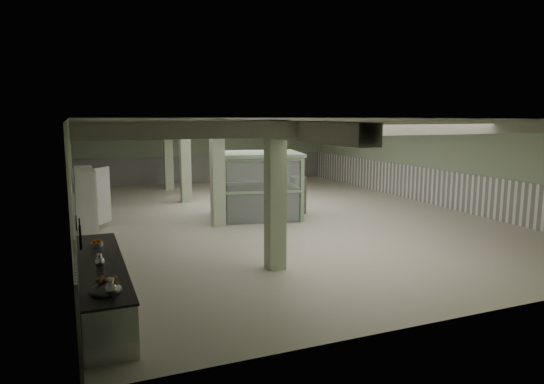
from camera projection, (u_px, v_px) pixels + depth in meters
name	position (u px, v px, depth m)	size (l,w,h in m)	color
floor	(275.00, 215.00, 18.27)	(20.00, 20.00, 0.00)	silver
ceiling	(275.00, 118.00, 17.71)	(14.00, 20.00, 0.02)	silver
wall_back	(206.00, 150.00, 27.13)	(14.00, 0.02, 3.60)	#8EA181
wall_front	(486.00, 220.00, 8.85)	(14.00, 0.02, 3.60)	#8EA181
wall_left	(72.00, 176.00, 15.36)	(0.02, 20.00, 3.60)	#8EA181
wall_right	(427.00, 161.00, 20.61)	(0.02, 20.00, 3.60)	#8EA181
wainscot_left	(75.00, 208.00, 15.54)	(0.05, 19.90, 1.50)	white
wainscot_right	(425.00, 185.00, 20.77)	(0.05, 19.90, 1.50)	white
wainscot_back	(207.00, 169.00, 27.27)	(13.90, 0.05, 1.50)	white
girder	(209.00, 125.00, 16.81)	(0.45, 19.90, 0.40)	beige
beam_a	(403.00, 128.00, 10.88)	(13.90, 0.35, 0.32)	beige
beam_b	(346.00, 126.00, 13.17)	(13.90, 0.35, 0.32)	beige
beam_c	(305.00, 124.00, 15.45)	(13.90, 0.35, 0.32)	beige
beam_d	(275.00, 123.00, 17.74)	(13.90, 0.35, 0.32)	beige
beam_e	(252.00, 122.00, 20.02)	(13.90, 0.35, 0.32)	beige
beam_f	(233.00, 122.00, 22.31)	(13.90, 0.35, 0.32)	beige
beam_g	(218.00, 121.00, 24.59)	(13.90, 0.35, 0.32)	beige
column_a	(275.00, 196.00, 11.57)	(0.42, 0.42, 3.60)	beige
column_b	(217.00, 173.00, 16.14)	(0.42, 0.42, 3.60)	beige
column_c	(185.00, 161.00, 20.71)	(0.42, 0.42, 3.60)	beige
column_d	(168.00, 154.00, 24.36)	(0.42, 0.42, 3.60)	beige
hook_rail	(76.00, 222.00, 8.44)	(0.02, 0.02, 1.20)	black
pendant_front	(361.00, 139.00, 13.41)	(0.44, 0.44, 0.22)	#314133
pendant_mid	(282.00, 133.00, 18.44)	(0.44, 0.44, 0.22)	#314133
pendant_back	(240.00, 129.00, 23.01)	(0.44, 0.44, 0.22)	#314133
prep_counter	(102.00, 285.00, 9.35)	(0.84, 4.80, 0.91)	silver
pitcher_near	(100.00, 261.00, 8.96)	(0.18, 0.21, 0.26)	silver
pitcher_far	(111.00, 287.00, 7.53)	(0.20, 0.23, 0.29)	silver
veg_colander	(106.00, 286.00, 7.67)	(0.50, 0.50, 0.23)	#424247
orange_bowl	(97.00, 245.00, 10.41)	(0.25, 0.25, 0.09)	#B2B2B7
skillet_near	(81.00, 241.00, 8.03)	(0.29, 0.29, 0.04)	black
skillet_far	(80.00, 234.00, 8.49)	(0.31, 0.31, 0.04)	black
walkin_cooler	(86.00, 203.00, 15.16)	(0.95, 2.13, 1.95)	white
guard_booth	(259.00, 173.00, 17.63)	(3.43, 3.08, 2.39)	#8DAB89
filing_cabinet	(298.00, 195.00, 18.53)	(0.45, 0.65, 1.41)	#5B5F4F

